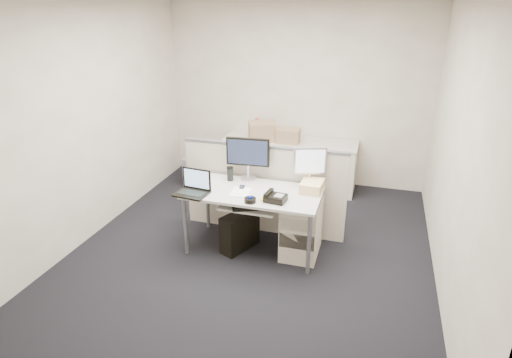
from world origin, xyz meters
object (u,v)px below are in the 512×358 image
(monitor_main, at_px, (248,159))
(desk_phone, at_px, (276,198))
(laptop, at_px, (191,184))
(desk, at_px, (253,196))

(monitor_main, relative_size, desk_phone, 2.33)
(monitor_main, relative_size, laptop, 1.48)
(monitor_main, bearing_deg, laptop, -132.15)
(monitor_main, height_order, laptop, monitor_main)
(desk, bearing_deg, monitor_main, 116.63)
(monitor_main, bearing_deg, desk_phone, -52.06)
(laptop, xyz_separation_m, desk_phone, (0.92, 0.10, -0.09))
(desk, relative_size, laptop, 4.35)
(desk, bearing_deg, laptop, -155.70)
(desk, relative_size, desk_phone, 6.89)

